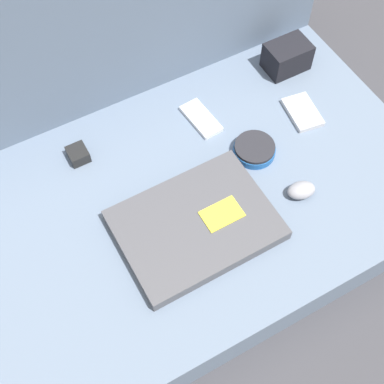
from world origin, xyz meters
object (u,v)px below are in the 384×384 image
(computer_mouse, at_px, (301,190))
(laptop, at_px, (196,225))
(speaker_puck, at_px, (254,149))
(charger_brick, at_px, (78,154))
(phone_silver, at_px, (201,119))
(camera_pouch, at_px, (287,57))
(phone_black, at_px, (303,112))

(computer_mouse, bearing_deg, laptop, -174.72)
(computer_mouse, relative_size, speaker_puck, 0.74)
(computer_mouse, relative_size, charger_brick, 1.48)
(charger_brick, bearing_deg, phone_silver, -7.44)
(speaker_puck, bearing_deg, laptop, -153.56)
(camera_pouch, bearing_deg, phone_black, -108.81)
(charger_brick, bearing_deg, camera_pouch, 0.85)
(laptop, xyz_separation_m, phone_silver, (0.16, 0.27, -0.01))
(speaker_puck, distance_m, charger_brick, 0.43)
(phone_silver, distance_m, phone_black, 0.26)
(computer_mouse, xyz_separation_m, phone_silver, (-0.09, 0.31, -0.01))
(speaker_puck, distance_m, camera_pouch, 0.31)
(speaker_puck, bearing_deg, phone_silver, 112.68)
(phone_silver, xyz_separation_m, charger_brick, (-0.32, 0.04, 0.01))
(laptop, relative_size, speaker_puck, 3.35)
(camera_pouch, bearing_deg, speaker_puck, -138.52)
(phone_silver, xyz_separation_m, camera_pouch, (0.30, 0.05, 0.03))
(speaker_puck, bearing_deg, charger_brick, 153.12)
(phone_black, distance_m, charger_brick, 0.58)
(computer_mouse, bearing_deg, speaker_puck, 115.44)
(computer_mouse, xyz_separation_m, charger_brick, (-0.42, 0.35, -0.00))
(phone_black, bearing_deg, phone_silver, 164.13)
(phone_black, relative_size, camera_pouch, 1.05)
(speaker_puck, bearing_deg, camera_pouch, 41.48)
(laptop, xyz_separation_m, phone_black, (0.41, 0.16, -0.01))
(laptop, relative_size, camera_pouch, 3.01)
(camera_pouch, bearing_deg, phone_silver, -170.19)
(phone_silver, relative_size, camera_pouch, 1.09)
(camera_pouch, relative_size, charger_brick, 2.24)
(phone_silver, relative_size, phone_black, 1.03)
(laptop, distance_m, camera_pouch, 0.56)
(computer_mouse, height_order, camera_pouch, camera_pouch)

